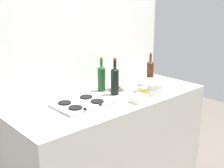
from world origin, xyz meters
name	(u,v)px	position (x,y,z in m)	size (l,w,h in m)	color
counter_block	(112,144)	(0.00, 0.00, 0.45)	(1.80, 0.70, 0.90)	beige
backsplash_panel	(85,62)	(0.00, 0.38, 1.15)	(1.90, 0.06, 2.30)	white
stovetop_hob	(81,104)	(-0.32, 0.02, 0.91)	(0.43, 0.33, 0.04)	#B2B2B7
plate_stack	(151,87)	(0.36, -0.13, 0.95)	(0.26, 0.26, 0.11)	white
wine_bottle_leftmost	(150,72)	(0.52, 0.02, 1.03)	(0.07, 0.07, 0.33)	#472314
wine_bottle_mid_left	(115,80)	(0.07, 0.04, 1.03)	(0.07, 0.07, 0.33)	black
wine_bottle_mid_right	(102,78)	(0.06, 0.21, 1.03)	(0.07, 0.07, 0.32)	#19471E
mixing_bowl	(118,86)	(0.19, 0.13, 0.94)	(0.18, 0.18, 0.06)	beige
butter_dish	(139,99)	(0.09, -0.23, 0.93)	(0.15, 0.10, 0.05)	silver
condiment_jar_front	(143,92)	(0.20, -0.18, 0.94)	(0.07, 0.07, 0.09)	gold
condiment_jar_rear	(151,74)	(0.74, 0.20, 0.95)	(0.07, 0.07, 0.09)	#9E998C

